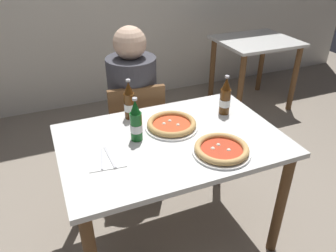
# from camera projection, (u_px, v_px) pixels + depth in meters

# --- Properties ---
(ground_plane) EXTENTS (8.00, 8.00, 0.00)m
(ground_plane) POSITION_uv_depth(u_px,v_px,m) (171.00, 234.00, 2.17)
(ground_plane) COLOR gray
(dining_table_main) EXTENTS (1.20, 0.80, 0.75)m
(dining_table_main) POSITION_uv_depth(u_px,v_px,m) (171.00, 155.00, 1.85)
(dining_table_main) COLOR silver
(dining_table_main) RESTS_ON ground_plane
(chair_behind_table) EXTENTS (0.44, 0.44, 0.85)m
(chair_behind_table) POSITION_uv_depth(u_px,v_px,m) (136.00, 128.00, 2.40)
(chair_behind_table) COLOR brown
(chair_behind_table) RESTS_ON ground_plane
(diner_seated) EXTENTS (0.34, 0.34, 1.21)m
(diner_seated) POSITION_uv_depth(u_px,v_px,m) (134.00, 113.00, 2.39)
(diner_seated) COLOR #2D3342
(diner_seated) RESTS_ON ground_plane
(dining_table_background) EXTENTS (0.80, 0.70, 0.75)m
(dining_table_background) POSITION_uv_depth(u_px,v_px,m) (255.00, 54.00, 3.53)
(dining_table_background) COLOR silver
(dining_table_background) RESTS_ON ground_plane
(pizza_margherita_near) EXTENTS (0.30, 0.30, 0.04)m
(pizza_margherita_near) POSITION_uv_depth(u_px,v_px,m) (172.00, 125.00, 1.87)
(pizza_margherita_near) COLOR white
(pizza_margherita_near) RESTS_ON dining_table_main
(pizza_marinara_far) EXTENTS (0.30, 0.30, 0.04)m
(pizza_marinara_far) POSITION_uv_depth(u_px,v_px,m) (222.00, 150.00, 1.66)
(pizza_marinara_far) COLOR white
(pizza_marinara_far) RESTS_ON dining_table_main
(beer_bottle_left) EXTENTS (0.07, 0.07, 0.25)m
(beer_bottle_left) POSITION_uv_depth(u_px,v_px,m) (136.00, 123.00, 1.73)
(beer_bottle_left) COLOR #14591E
(beer_bottle_left) RESTS_ON dining_table_main
(beer_bottle_center) EXTENTS (0.07, 0.07, 0.25)m
(beer_bottle_center) POSITION_uv_depth(u_px,v_px,m) (129.00, 102.00, 1.94)
(beer_bottle_center) COLOR #512D0F
(beer_bottle_center) RESTS_ON dining_table_main
(beer_bottle_right) EXTENTS (0.07, 0.07, 0.25)m
(beer_bottle_right) POSITION_uv_depth(u_px,v_px,m) (225.00, 98.00, 1.99)
(beer_bottle_right) COLOR #512D0F
(beer_bottle_right) RESTS_ON dining_table_main
(napkin_with_cutlery) EXTENTS (0.20, 0.20, 0.01)m
(napkin_with_cutlery) POSITION_uv_depth(u_px,v_px,m) (106.00, 159.00, 1.62)
(napkin_with_cutlery) COLOR white
(napkin_with_cutlery) RESTS_ON dining_table_main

